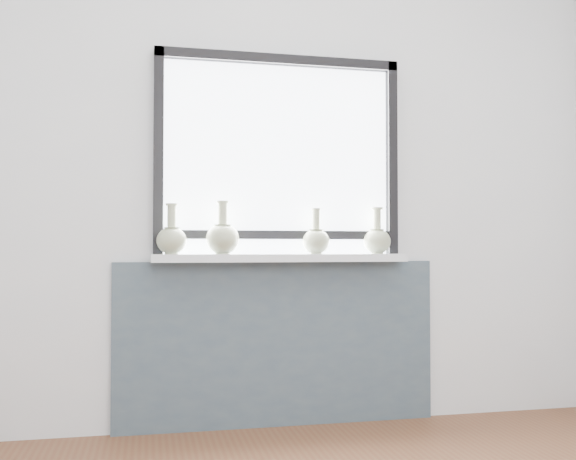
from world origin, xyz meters
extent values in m
cube|color=silver|center=(0.00, 1.81, 1.30)|extent=(3.60, 0.02, 2.60)
cube|color=#44535B|center=(0.00, 1.78, 0.43)|extent=(1.70, 0.03, 0.86)
cube|color=silver|center=(0.00, 1.71, 0.88)|extent=(1.32, 0.18, 0.04)
cube|color=black|center=(-0.62, 1.76, 1.43)|extent=(0.05, 0.06, 1.05)
cube|color=black|center=(0.62, 1.76, 1.43)|extent=(0.05, 0.06, 1.05)
cube|color=black|center=(0.00, 1.76, 1.92)|extent=(1.30, 0.06, 0.05)
cube|color=black|center=(0.00, 1.76, 1.00)|extent=(1.20, 0.05, 0.04)
cube|color=white|center=(0.00, 1.79, 1.40)|extent=(1.20, 0.01, 1.00)
cylinder|color=#B1BA93|center=(-0.56, 1.68, 0.90)|extent=(0.07, 0.07, 0.01)
ellipsoid|color=#B1BA93|center=(-0.56, 1.68, 0.97)|extent=(0.15, 0.15, 0.14)
cone|color=#B1BA93|center=(-0.56, 1.68, 1.02)|extent=(0.08, 0.08, 0.03)
cylinder|color=#B1BA93|center=(-0.56, 1.68, 1.08)|extent=(0.04, 0.04, 0.13)
cylinder|color=#B1BA93|center=(-0.56, 1.68, 1.15)|extent=(0.06, 0.06, 0.01)
cylinder|color=#B1BA93|center=(-0.31, 1.69, 0.90)|extent=(0.08, 0.08, 0.01)
ellipsoid|color=#B1BA93|center=(-0.31, 1.69, 0.98)|extent=(0.17, 0.17, 0.15)
cone|color=#B1BA93|center=(-0.31, 1.69, 1.04)|extent=(0.09, 0.09, 0.03)
cylinder|color=#B1BA93|center=(-0.31, 1.69, 1.09)|extent=(0.05, 0.05, 0.13)
cylinder|color=#B1BA93|center=(-0.31, 1.69, 1.16)|extent=(0.06, 0.06, 0.01)
cylinder|color=#B1BA93|center=(0.18, 1.70, 0.90)|extent=(0.06, 0.06, 0.01)
ellipsoid|color=#B1BA93|center=(0.18, 1.70, 0.97)|extent=(0.14, 0.14, 0.13)
cone|color=#B1BA93|center=(0.18, 1.70, 1.01)|extent=(0.08, 0.08, 0.03)
cylinder|color=#B1BA93|center=(0.18, 1.70, 1.07)|extent=(0.04, 0.04, 0.12)
cylinder|color=#B1BA93|center=(0.18, 1.70, 1.13)|extent=(0.05, 0.05, 0.01)
cylinder|color=#B1BA93|center=(0.52, 1.71, 0.90)|extent=(0.07, 0.07, 0.01)
ellipsoid|color=#B1BA93|center=(0.52, 1.71, 0.97)|extent=(0.15, 0.15, 0.13)
cone|color=#B1BA93|center=(0.52, 1.71, 1.02)|extent=(0.08, 0.08, 0.03)
cylinder|color=#B1BA93|center=(0.52, 1.71, 1.08)|extent=(0.04, 0.04, 0.12)
cylinder|color=#B1BA93|center=(0.52, 1.71, 1.14)|extent=(0.06, 0.06, 0.01)
camera|label=1|loc=(-0.67, -1.53, 0.93)|focal=40.00mm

